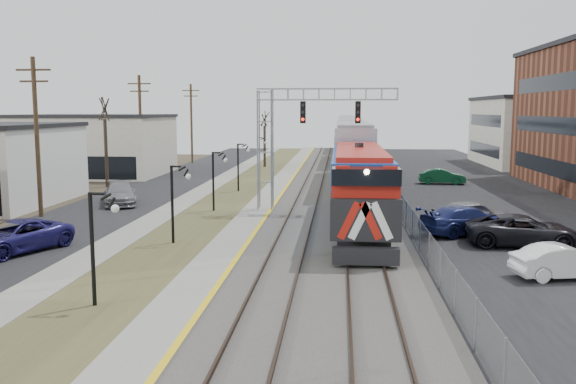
# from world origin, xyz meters

# --- Properties ---
(street_west) EXTENTS (7.00, 120.00, 0.04)m
(street_west) POSITION_xyz_m (-11.50, 35.00, 0.02)
(street_west) COLOR black
(street_west) RESTS_ON ground
(sidewalk) EXTENTS (2.00, 120.00, 0.08)m
(sidewalk) POSITION_xyz_m (-7.00, 35.00, 0.04)
(sidewalk) COLOR gray
(sidewalk) RESTS_ON ground
(grass_median) EXTENTS (4.00, 120.00, 0.06)m
(grass_median) POSITION_xyz_m (-4.00, 35.00, 0.03)
(grass_median) COLOR #434726
(grass_median) RESTS_ON ground
(platform) EXTENTS (2.00, 120.00, 0.24)m
(platform) POSITION_xyz_m (-1.00, 35.00, 0.12)
(platform) COLOR gray
(platform) RESTS_ON ground
(ballast_bed) EXTENTS (8.00, 120.00, 0.20)m
(ballast_bed) POSITION_xyz_m (4.00, 35.00, 0.10)
(ballast_bed) COLOR #595651
(ballast_bed) RESTS_ON ground
(parking_lot) EXTENTS (16.00, 120.00, 0.04)m
(parking_lot) POSITION_xyz_m (16.00, 35.00, 0.02)
(parking_lot) COLOR black
(parking_lot) RESTS_ON ground
(platform_edge) EXTENTS (0.24, 120.00, 0.01)m
(platform_edge) POSITION_xyz_m (-0.12, 35.00, 0.24)
(platform_edge) COLOR gold
(platform_edge) RESTS_ON platform
(track_near) EXTENTS (1.58, 120.00, 0.15)m
(track_near) POSITION_xyz_m (2.00, 35.00, 0.28)
(track_near) COLOR #2D2119
(track_near) RESTS_ON ballast_bed
(track_far) EXTENTS (1.58, 120.00, 0.15)m
(track_far) POSITION_xyz_m (5.50, 35.00, 0.28)
(track_far) COLOR #2D2119
(track_far) RESTS_ON ballast_bed
(train) EXTENTS (3.00, 108.65, 5.33)m
(train) POSITION_xyz_m (5.50, 69.23, 2.94)
(train) COLOR #1443A5
(train) RESTS_ON ground
(signal_gantry) EXTENTS (9.00, 1.07, 8.15)m
(signal_gantry) POSITION_xyz_m (1.22, 27.99, 5.59)
(signal_gantry) COLOR gray
(signal_gantry) RESTS_ON ground
(lampposts) EXTENTS (0.14, 62.14, 4.00)m
(lampposts) POSITION_xyz_m (-4.00, 18.29, 2.00)
(lampposts) COLOR black
(lampposts) RESTS_ON ground
(utility_poles) EXTENTS (0.28, 80.28, 10.00)m
(utility_poles) POSITION_xyz_m (-14.50, 25.00, 5.00)
(utility_poles) COLOR #4C3823
(utility_poles) RESTS_ON ground
(fence) EXTENTS (0.04, 120.00, 1.60)m
(fence) POSITION_xyz_m (8.20, 35.00, 0.80)
(fence) COLOR gray
(fence) RESTS_ON ground
(bare_trees) EXTENTS (12.30, 42.30, 5.95)m
(bare_trees) POSITION_xyz_m (-12.66, 38.91, 2.70)
(bare_trees) COLOR #382D23
(bare_trees) RESTS_ON ground
(car_lot_b) EXTENTS (4.33, 2.20, 1.36)m
(car_lot_b) POSITION_xyz_m (13.40, 12.96, 0.68)
(car_lot_b) COLOR white
(car_lot_b) RESTS_ON ground
(car_lot_c) EXTENTS (5.77, 3.02, 1.55)m
(car_lot_c) POSITION_xyz_m (13.52, 18.87, 0.77)
(car_lot_c) COLOR black
(car_lot_c) RESTS_ON ground
(car_lot_d) EXTENTS (5.75, 4.21, 1.55)m
(car_lot_d) POSITION_xyz_m (11.29, 21.55, 0.77)
(car_lot_d) COLOR navy
(car_lot_d) RESTS_ON ground
(car_lot_e) EXTENTS (5.12, 3.51, 1.62)m
(car_lot_e) POSITION_xyz_m (11.98, 23.36, 0.81)
(car_lot_e) COLOR slate
(car_lot_e) RESTS_ON ground
(car_lot_f) EXTENTS (4.28, 1.77, 1.38)m
(car_lot_f) POSITION_xyz_m (13.71, 44.58, 0.69)
(car_lot_f) COLOR #0D4223
(car_lot_f) RESTS_ON ground
(car_street_a) EXTENTS (4.52, 6.00, 1.52)m
(car_street_a) POSITION_xyz_m (-10.92, 15.45, 0.76)
(car_street_a) COLOR navy
(car_street_a) RESTS_ON ground
(car_street_b) EXTENTS (3.85, 5.69, 1.53)m
(car_street_b) POSITION_xyz_m (-11.25, 30.26, 0.77)
(car_street_b) COLOR gray
(car_street_b) RESTS_ON ground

